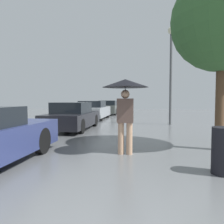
# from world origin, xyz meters

# --- Properties ---
(pedestrian) EXTENTS (1.14, 1.14, 1.86)m
(pedestrian) POSITION_xyz_m (-0.32, 4.21, 1.51)
(pedestrian) COLOR tan
(pedestrian) RESTS_ON ground_plane
(parked_car_second) EXTENTS (1.65, 4.00, 1.24)m
(parked_car_second) POSITION_xyz_m (-3.07, 8.44, 0.57)
(parked_car_second) COLOR black
(parked_car_second) RESTS_ON ground_plane
(parked_car_third) EXTENTS (1.81, 4.24, 1.27)m
(parked_car_third) POSITION_xyz_m (-3.40, 13.85, 0.60)
(parked_car_third) COLOR #9EA3A8
(parked_car_third) RESTS_ON ground_plane
(parked_car_farthest) EXTENTS (1.75, 4.41, 1.28)m
(parked_car_farthest) POSITION_xyz_m (-3.13, 19.08, 0.60)
(parked_car_farthest) COLOR #4C514C
(parked_car_farthest) RESTS_ON ground_plane
(tree) EXTENTS (2.65, 2.65, 4.75)m
(tree) POSITION_xyz_m (2.15, 5.04, 3.40)
(tree) COLOR brown
(tree) RESTS_ON ground_plane
(street_lamp) EXTENTS (0.39, 0.39, 5.22)m
(street_lamp) POSITION_xyz_m (1.56, 11.01, 3.47)
(street_lamp) COLOR #515456
(street_lamp) RESTS_ON ground_plane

